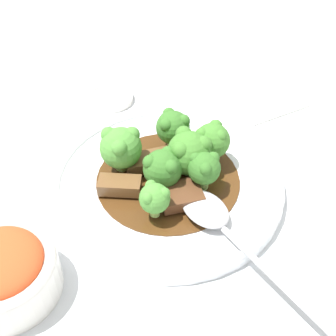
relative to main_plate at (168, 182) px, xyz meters
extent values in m
plane|color=silver|center=(0.00, 0.00, -0.01)|extent=(4.00, 4.00, 0.00)
cylinder|color=white|center=(0.00, 0.00, 0.00)|extent=(0.28, 0.28, 0.01)
torus|color=white|center=(0.00, 0.00, 0.00)|extent=(0.28, 0.28, 0.01)
cylinder|color=#4C2D14|center=(0.00, 0.00, 0.00)|extent=(0.17, 0.17, 0.00)
cube|color=brown|center=(0.00, 0.06, 0.02)|extent=(0.04, 0.06, 0.02)
cube|color=#56331E|center=(-0.04, 0.00, 0.02)|extent=(0.04, 0.05, 0.01)
cube|color=brown|center=(0.03, 0.01, 0.02)|extent=(0.03, 0.07, 0.02)
cylinder|color=#7FA84C|center=(0.00, -0.03, 0.01)|extent=(0.02, 0.02, 0.01)
sphere|color=#427F2D|center=(0.00, -0.03, 0.04)|extent=(0.05, 0.05, 0.05)
sphere|color=#427F2D|center=(0.02, -0.03, 0.05)|extent=(0.02, 0.02, 0.02)
sphere|color=#427F2D|center=(-0.01, -0.01, 0.05)|extent=(0.02, 0.02, 0.02)
sphere|color=#427F2D|center=(-0.01, -0.04, 0.05)|extent=(0.02, 0.02, 0.02)
cylinder|color=#7FA84C|center=(-0.03, -0.03, 0.02)|extent=(0.01, 0.01, 0.02)
sphere|color=#387028|center=(-0.03, -0.03, 0.04)|extent=(0.04, 0.04, 0.04)
sphere|color=#387028|center=(-0.02, -0.02, 0.05)|extent=(0.01, 0.01, 0.01)
sphere|color=#387028|center=(-0.04, -0.03, 0.05)|extent=(0.01, 0.01, 0.01)
sphere|color=#387028|center=(-0.03, -0.04, 0.05)|extent=(0.01, 0.01, 0.01)
cylinder|color=#8EB756|center=(-0.01, 0.01, 0.01)|extent=(0.02, 0.02, 0.01)
sphere|color=#387028|center=(-0.01, 0.01, 0.03)|extent=(0.05, 0.05, 0.05)
sphere|color=#387028|center=(-0.01, 0.02, 0.05)|extent=(0.02, 0.02, 0.02)
sphere|color=#387028|center=(-0.02, 0.01, 0.05)|extent=(0.02, 0.02, 0.02)
sphere|color=#387028|center=(0.00, 0.00, 0.05)|extent=(0.02, 0.02, 0.02)
cylinder|color=#7FA84C|center=(0.05, -0.03, 0.02)|extent=(0.01, 0.01, 0.01)
sphere|color=#387028|center=(0.05, -0.03, 0.04)|extent=(0.04, 0.04, 0.04)
sphere|color=#387028|center=(0.05, -0.02, 0.05)|extent=(0.02, 0.02, 0.02)
sphere|color=#387028|center=(0.05, -0.04, 0.05)|extent=(0.02, 0.02, 0.02)
sphere|color=#387028|center=(0.07, -0.03, 0.05)|extent=(0.02, 0.02, 0.02)
cylinder|color=#7FA84C|center=(0.04, 0.05, 0.02)|extent=(0.02, 0.02, 0.01)
sphere|color=#4C8E38|center=(0.04, 0.05, 0.04)|extent=(0.05, 0.05, 0.05)
sphere|color=#4C8E38|center=(0.02, 0.05, 0.05)|extent=(0.02, 0.02, 0.02)
sphere|color=#4C8E38|center=(0.04, 0.03, 0.05)|extent=(0.02, 0.02, 0.02)
sphere|color=#4C8E38|center=(0.05, 0.06, 0.05)|extent=(0.02, 0.02, 0.02)
cylinder|color=#7FA84C|center=(0.01, -0.06, 0.02)|extent=(0.01, 0.01, 0.02)
sphere|color=#427F2D|center=(0.01, -0.06, 0.04)|extent=(0.04, 0.04, 0.04)
sphere|color=#427F2D|center=(0.00, -0.07, 0.05)|extent=(0.02, 0.02, 0.02)
sphere|color=#427F2D|center=(0.02, -0.07, 0.05)|extent=(0.02, 0.02, 0.02)
sphere|color=#427F2D|center=(0.01, -0.05, 0.05)|extent=(0.02, 0.02, 0.02)
cylinder|color=#8EB756|center=(-0.05, 0.03, 0.02)|extent=(0.01, 0.01, 0.01)
sphere|color=#4C8E38|center=(-0.05, 0.03, 0.04)|extent=(0.03, 0.03, 0.03)
sphere|color=#4C8E38|center=(-0.06, 0.03, 0.04)|extent=(0.01, 0.01, 0.01)
sphere|color=#4C8E38|center=(-0.04, 0.04, 0.04)|extent=(0.01, 0.01, 0.01)
sphere|color=#4C8E38|center=(-0.06, 0.04, 0.04)|extent=(0.01, 0.01, 0.01)
ellipsoid|color=#B7B7BC|center=(-0.07, -0.02, 0.02)|extent=(0.07, 0.06, 0.01)
cylinder|color=#B7B7BC|center=(-0.18, -0.05, 0.01)|extent=(0.16, 0.05, 0.01)
cylinder|color=white|center=(-0.07, 0.20, -0.01)|extent=(0.06, 0.06, 0.01)
cylinder|color=white|center=(-0.07, 0.20, 0.01)|extent=(0.11, 0.11, 0.04)
cylinder|color=white|center=(0.20, 0.01, -0.01)|extent=(0.07, 0.07, 0.01)
torus|color=white|center=(0.20, 0.01, 0.00)|extent=(0.07, 0.07, 0.01)
cube|color=silver|center=(0.14, -0.20, -0.01)|extent=(0.14, 0.11, 0.01)
camera|label=1|loc=(-0.38, 0.15, 0.41)|focal=50.00mm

